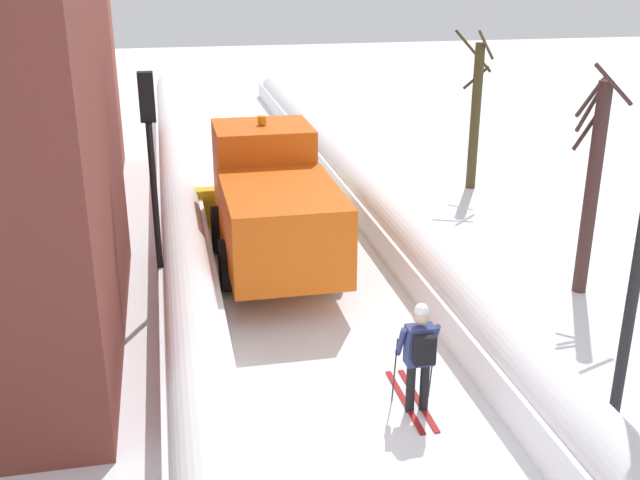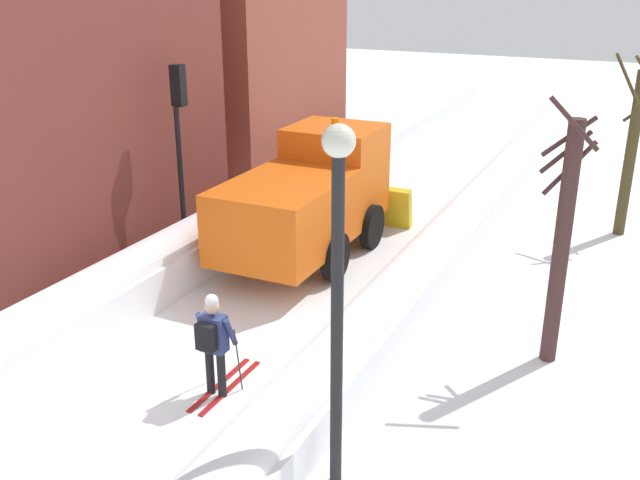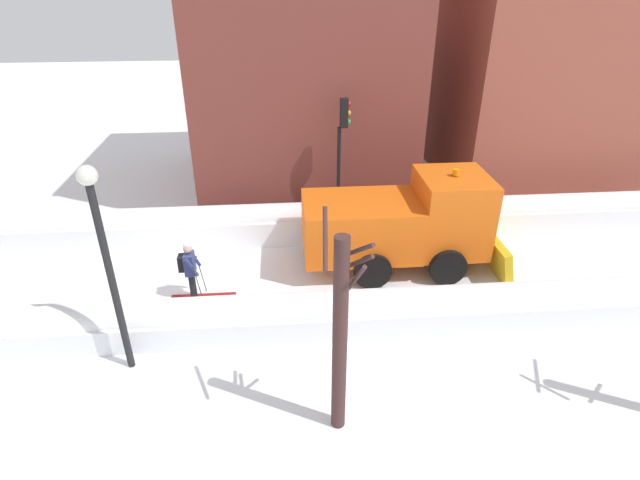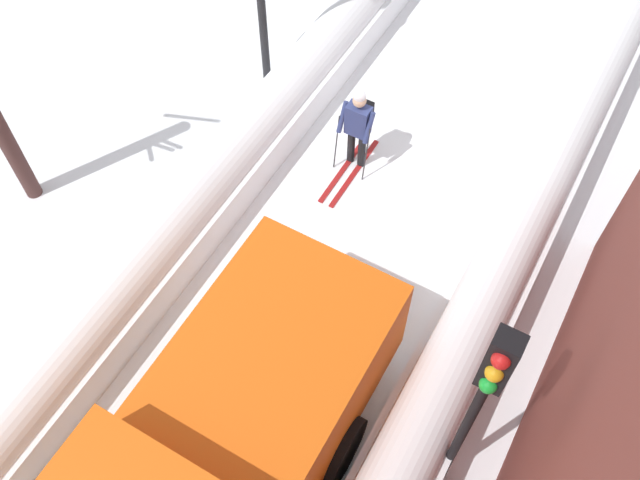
% 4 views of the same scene
% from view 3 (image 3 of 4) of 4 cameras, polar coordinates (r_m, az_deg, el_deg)
% --- Properties ---
extents(ground_plane, '(80.00, 80.00, 0.00)m').
position_cam_3_polar(ground_plane, '(16.75, 21.62, -2.99)').
color(ground_plane, white).
extents(snowbank_left, '(1.10, 36.00, 1.31)m').
position_cam_3_polar(snowbank_left, '(18.43, 18.88, 2.69)').
color(snowbank_left, white).
rests_on(snowbank_left, ground).
extents(snowbank_right, '(1.10, 36.00, 1.13)m').
position_cam_3_polar(snowbank_right, '(14.68, 25.86, -6.31)').
color(snowbank_right, white).
rests_on(snowbank_right, ground).
extents(building_brick_near, '(8.60, 8.02, 10.32)m').
position_cam_3_polar(building_brick_near, '(20.87, -2.05, 20.22)').
color(building_brick_near, brown).
rests_on(building_brick_near, ground).
extents(building_brick_mid, '(7.73, 7.15, 8.83)m').
position_cam_3_polar(building_brick_mid, '(23.43, 22.92, 17.21)').
color(building_brick_mid, brown).
rests_on(building_brick_mid, ground).
extents(plow_truck, '(3.20, 5.98, 3.12)m').
position_cam_3_polar(plow_truck, '(15.26, 9.52, 2.00)').
color(plow_truck, orange).
rests_on(plow_truck, ground).
extents(skier, '(0.62, 1.80, 1.81)m').
position_cam_3_polar(skier, '(14.15, -14.50, -3.04)').
color(skier, black).
rests_on(skier, ground).
extents(traffic_light_pole, '(0.28, 0.42, 4.59)m').
position_cam_3_polar(traffic_light_pole, '(16.57, 2.53, 11.03)').
color(traffic_light_pole, black).
rests_on(traffic_light_pole, ground).
extents(street_lamp, '(0.40, 0.40, 4.93)m').
position_cam_3_polar(street_lamp, '(11.18, -23.22, -0.87)').
color(street_lamp, black).
rests_on(street_lamp, ground).
extents(bare_tree_near, '(0.94, 0.87, 4.71)m').
position_cam_3_polar(bare_tree_near, '(9.36, 2.32, -10.65)').
color(bare_tree_near, '#432A27').
rests_on(bare_tree_near, ground).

